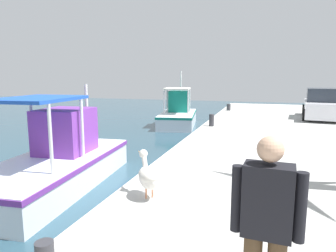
{
  "coord_description": "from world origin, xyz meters",
  "views": [
    {
      "loc": [
        -7.4,
        -2.61,
        2.96
      ],
      "look_at": [
        2.93,
        0.64,
        1.2
      ],
      "focal_mm": 32.67,
      "sensor_mm": 36.0,
      "label": 1
    }
  ],
  "objects_px": {
    "fishing_boat_second": "(56,162)",
    "fishing_boat_third": "(178,115)",
    "parked_car": "(323,105)",
    "fisherman_standing": "(266,223)",
    "pelican": "(148,176)",
    "mooring_bollard_fourth": "(229,107)",
    "mooring_bollard_third": "(212,120)"
  },
  "relations": [
    {
      "from": "fishing_boat_second",
      "to": "fishing_boat_third",
      "type": "bearing_deg",
      "value": -1.94
    },
    {
      "from": "fishing_boat_second",
      "to": "parked_car",
      "type": "distance_m",
      "value": 13.55
    },
    {
      "from": "fishing_boat_second",
      "to": "fisherman_standing",
      "type": "relative_size",
      "value": 3.28
    },
    {
      "from": "fishing_boat_second",
      "to": "parked_car",
      "type": "height_order",
      "value": "fishing_boat_second"
    },
    {
      "from": "pelican",
      "to": "fisherman_standing",
      "type": "height_order",
      "value": "fisherman_standing"
    },
    {
      "from": "fishing_boat_second",
      "to": "pelican",
      "type": "relative_size",
      "value": 6.39
    },
    {
      "from": "fishing_boat_second",
      "to": "mooring_bollard_fourth",
      "type": "height_order",
      "value": "fishing_boat_second"
    },
    {
      "from": "pelican",
      "to": "mooring_bollard_fourth",
      "type": "height_order",
      "value": "pelican"
    },
    {
      "from": "mooring_bollard_fourth",
      "to": "mooring_bollard_third",
      "type": "bearing_deg",
      "value": -180.0
    },
    {
      "from": "fishing_boat_second",
      "to": "fishing_boat_third",
      "type": "distance_m",
      "value": 10.99
    },
    {
      "from": "fishing_boat_second",
      "to": "fisherman_standing",
      "type": "bearing_deg",
      "value": -127.79
    },
    {
      "from": "pelican",
      "to": "parked_car",
      "type": "height_order",
      "value": "parked_car"
    },
    {
      "from": "fisherman_standing",
      "to": "parked_car",
      "type": "distance_m",
      "value": 15.18
    },
    {
      "from": "mooring_bollard_third",
      "to": "mooring_bollard_fourth",
      "type": "bearing_deg",
      "value": 0.0
    },
    {
      "from": "mooring_bollard_third",
      "to": "fisherman_standing",
      "type": "bearing_deg",
      "value": -168.17
    },
    {
      "from": "fisherman_standing",
      "to": "mooring_bollard_fourth",
      "type": "relative_size",
      "value": 4.08
    },
    {
      "from": "pelican",
      "to": "mooring_bollard_fourth",
      "type": "bearing_deg",
      "value": 0.95
    },
    {
      "from": "fishing_boat_third",
      "to": "fishing_boat_second",
      "type": "bearing_deg",
      "value": 178.06
    },
    {
      "from": "mooring_bollard_third",
      "to": "mooring_bollard_fourth",
      "type": "height_order",
      "value": "mooring_bollard_third"
    },
    {
      "from": "fishing_boat_second",
      "to": "mooring_bollard_third",
      "type": "bearing_deg",
      "value": -25.99
    },
    {
      "from": "fishing_boat_third",
      "to": "mooring_bollard_fourth",
      "type": "bearing_deg",
      "value": -53.16
    },
    {
      "from": "fishing_boat_second",
      "to": "fisherman_standing",
      "type": "xyz_separation_m",
      "value": [
        -4.18,
        -5.39,
        1.06
      ]
    },
    {
      "from": "pelican",
      "to": "fishing_boat_second",
      "type": "bearing_deg",
      "value": 61.67
    },
    {
      "from": "parked_car",
      "to": "mooring_bollard_third",
      "type": "xyz_separation_m",
      "value": [
        -4.26,
        5.07,
        -0.45
      ]
    },
    {
      "from": "pelican",
      "to": "fishing_boat_third",
      "type": "bearing_deg",
      "value": 13.31
    },
    {
      "from": "fishing_boat_third",
      "to": "pelican",
      "type": "height_order",
      "value": "fishing_boat_third"
    },
    {
      "from": "fisherman_standing",
      "to": "mooring_bollard_third",
      "type": "bearing_deg",
      "value": 11.83
    },
    {
      "from": "parked_car",
      "to": "mooring_bollard_fourth",
      "type": "xyz_separation_m",
      "value": [
        2.34,
        5.07,
        -0.51
      ]
    },
    {
      "from": "fisherman_standing",
      "to": "mooring_bollard_third",
      "type": "distance_m",
      "value": 10.91
    },
    {
      "from": "fishing_boat_third",
      "to": "mooring_bollard_fourth",
      "type": "relative_size",
      "value": 11.85
    },
    {
      "from": "fishing_boat_second",
      "to": "mooring_bollard_third",
      "type": "height_order",
      "value": "fishing_boat_second"
    },
    {
      "from": "fisherman_standing",
      "to": "fishing_boat_third",
      "type": "bearing_deg",
      "value": 18.31
    }
  ]
}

